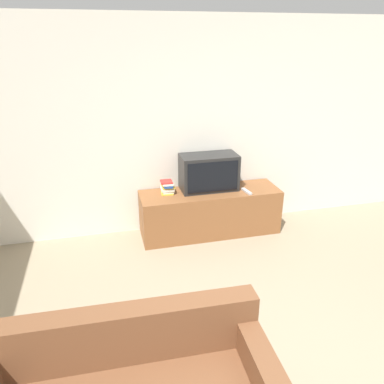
% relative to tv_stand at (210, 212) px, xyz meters
% --- Properties ---
extents(wall_back, '(9.00, 0.06, 2.60)m').
position_rel_tv_stand_xyz_m(wall_back, '(-0.18, 0.31, 1.02)').
color(wall_back, silver).
rests_on(wall_back, ground_plane).
extents(tv_stand, '(1.74, 0.52, 0.57)m').
position_rel_tv_stand_xyz_m(tv_stand, '(0.00, 0.00, 0.00)').
color(tv_stand, brown).
rests_on(tv_stand, ground_plane).
extents(television, '(0.70, 0.36, 0.45)m').
position_rel_tv_stand_xyz_m(television, '(0.00, 0.08, 0.51)').
color(television, black).
rests_on(television, tv_stand).
extents(book_stack, '(0.17, 0.19, 0.16)m').
position_rel_tv_stand_xyz_m(book_stack, '(-0.53, 0.07, 0.36)').
color(book_stack, gold).
rests_on(book_stack, tv_stand).
extents(remote_on_stand, '(0.07, 0.20, 0.02)m').
position_rel_tv_stand_xyz_m(remote_on_stand, '(0.43, -0.14, 0.30)').
color(remote_on_stand, '#B7B7B7').
rests_on(remote_on_stand, tv_stand).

